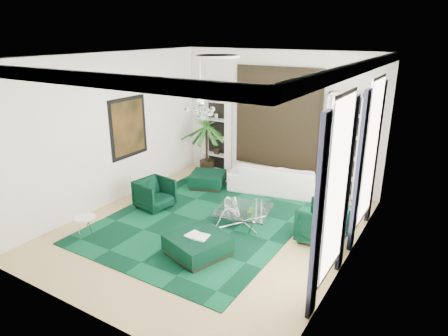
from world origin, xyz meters
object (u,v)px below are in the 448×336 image
Objects in this scene: coffee_table at (243,217)px; ottoman_side at (208,180)px; armchair_right at (322,224)px; side_table at (86,227)px; sofa at (278,178)px; armchair_left at (155,194)px; palm at (206,135)px; ottoman_front at (198,246)px.

coffee_table is 1.28× the size of ottoman_side.
coffee_table is (-1.77, -0.18, -0.21)m from armchair_right.
coffee_table is 2.57× the size of side_table.
sofa is 3.44m from armchair_left.
armchair_left is 0.90× the size of armchair_right.
armchair_left is 0.33× the size of palm.
armchair_right is (4.16, 0.49, 0.04)m from armchair_left.
palm is (-0.01, 4.79, 1.01)m from side_table.
coffee_table is at bearing -37.77° from ottoman_side.
palm reaches higher than ottoman_side.
armchair_right is 1.80m from coffee_table.
sofa is 2.02m from ottoman_side.
armchair_right is 4.06m from ottoman_side.
armchair_left is 0.79× the size of ottoman_front.
side_table is at bearing 178.49° from armchair_left.
armchair_right is at bearing -20.09° from ottoman_side.
palm is (-2.55, 4.16, 1.03)m from ottoman_front.
ottoman_side is at bearing 80.12° from side_table.
sofa is 2.25× the size of coffee_table.
ottoman_side is at bearing -105.58° from armchair_right.
ottoman_side is (-2.03, 1.58, 0.00)m from coffee_table.
side_table is at bearing -166.12° from ottoman_front.
sofa reaches higher than ottoman_front.
sofa is 2.87m from armchair_right.
armchair_left is 0.69× the size of coffee_table.
coffee_table is 0.48× the size of palm.
sofa is at bearing 93.99° from coffee_table.
ottoman_front reaches higher than ottoman_side.
armchair_right reaches higher than side_table.
palm is (-0.32, 2.86, 0.86)m from armchair_left.
side_table is at bearing -140.31° from coffee_table.
sofa is 5.79× the size of side_table.
ottoman_side is at bearing 120.51° from ottoman_front.
armchair_left is 4.19m from armchair_right.
ottoman_front is at bearing -59.49° from ottoman_side.
palm is at bearing 13.97° from armchair_left.
armchair_left is 1.96m from side_table.
sofa is at bearing -133.17° from armchair_right.
armchair_left is at bearing 38.09° from sofa.
armchair_right reaches higher than coffee_table.
armchair_left is at bearing -100.65° from ottoman_side.
armchair_right reaches higher than sofa.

